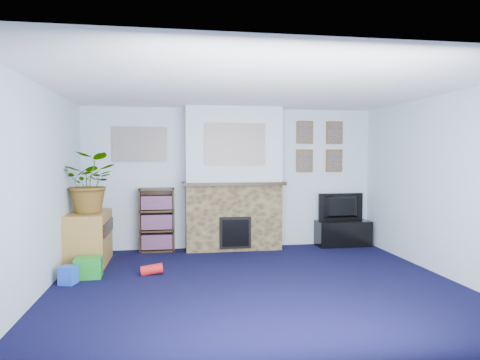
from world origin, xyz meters
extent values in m
cube|color=black|center=(0.00, 0.00, 0.00)|extent=(5.00, 4.50, 0.01)
cube|color=white|center=(0.00, 0.00, 2.40)|extent=(5.00, 4.50, 0.01)
cube|color=silver|center=(0.00, 2.25, 1.20)|extent=(5.00, 0.04, 2.40)
cube|color=silver|center=(0.00, -2.25, 1.20)|extent=(5.00, 0.04, 2.40)
cube|color=silver|center=(-2.50, 0.00, 1.20)|extent=(0.04, 4.50, 2.40)
cube|color=silver|center=(2.50, 0.00, 1.20)|extent=(0.04, 4.50, 2.40)
cube|color=brown|center=(0.00, 2.05, 0.55)|extent=(1.60, 0.40, 1.10)
cube|color=brown|center=(0.00, 2.05, 1.75)|extent=(1.60, 0.40, 1.30)
cube|color=brown|center=(0.00, 2.02, 1.12)|extent=(1.72, 0.50, 0.05)
cube|color=brown|center=(0.00, 1.84, 0.32)|extent=(0.52, 0.08, 0.52)
cube|color=brown|center=(0.00, 1.80, 0.32)|extent=(0.44, 0.02, 0.44)
cube|color=gray|center=(0.00, 1.84, 1.78)|extent=(1.00, 0.03, 0.68)
cube|color=gray|center=(-1.55, 2.23, 1.78)|extent=(0.90, 0.03, 0.58)
cube|color=brown|center=(1.30, 2.23, 2.00)|extent=(0.30, 0.03, 0.40)
cube|color=brown|center=(1.85, 2.23, 2.00)|extent=(0.30, 0.03, 0.40)
cube|color=brown|center=(1.30, 2.23, 1.50)|extent=(0.30, 0.03, 0.40)
cube|color=brown|center=(1.85, 2.23, 1.50)|extent=(0.30, 0.03, 0.40)
cube|color=black|center=(1.95, 2.03, 0.23)|extent=(0.94, 0.39, 0.44)
imported|color=black|center=(1.95, 2.05, 0.68)|extent=(0.83, 0.14, 0.48)
cube|color=black|center=(-1.28, 2.23, 0.53)|extent=(0.58, 0.02, 1.05)
cube|color=black|center=(-1.55, 2.10, 0.53)|extent=(0.03, 0.28, 1.05)
cube|color=black|center=(-1.00, 2.10, 0.53)|extent=(0.03, 0.28, 1.05)
cube|color=black|center=(-1.28, 2.10, 0.01)|extent=(0.56, 0.28, 0.03)
cube|color=black|center=(-1.28, 2.10, 0.35)|extent=(0.56, 0.28, 0.03)
cube|color=black|center=(-1.28, 2.10, 0.68)|extent=(0.56, 0.28, 0.03)
cube|color=black|center=(-1.28, 2.10, 1.04)|extent=(0.56, 0.28, 0.03)
cube|color=black|center=(-1.28, 2.09, 0.17)|extent=(0.50, 0.22, 0.24)
cube|color=black|center=(-1.28, 2.09, 0.50)|extent=(0.50, 0.22, 0.24)
cube|color=black|center=(-1.28, 2.09, 0.82)|extent=(0.50, 0.22, 0.22)
cube|color=olive|center=(-2.24, 1.40, 0.35)|extent=(0.55, 0.98, 0.76)
imported|color=#26661E|center=(-2.19, 1.35, 1.20)|extent=(0.89, 0.81, 0.88)
cube|color=gold|center=(-0.09, 2.00, 1.22)|extent=(0.11, 0.06, 0.15)
cylinder|color=#B2BFC6|center=(0.25, 2.00, 1.23)|extent=(0.05, 0.05, 0.18)
sphere|color=slate|center=(-0.59, 2.00, 1.22)|extent=(0.12, 0.12, 0.12)
cylinder|color=blue|center=(0.76, 2.00, 1.21)|extent=(0.05, 0.05, 0.11)
cube|color=#198C26|center=(-2.11, 0.65, 0.14)|extent=(0.35, 0.29, 0.27)
sphere|color=yellow|center=(-2.04, 0.89, 0.09)|extent=(0.17, 0.17, 0.17)
cube|color=blue|center=(-2.30, 0.40, 0.11)|extent=(0.23, 0.23, 0.22)
cylinder|color=red|center=(-1.30, 0.66, 0.07)|extent=(0.30, 0.13, 0.17)
camera|label=1|loc=(-1.01, -5.08, 1.58)|focal=32.00mm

